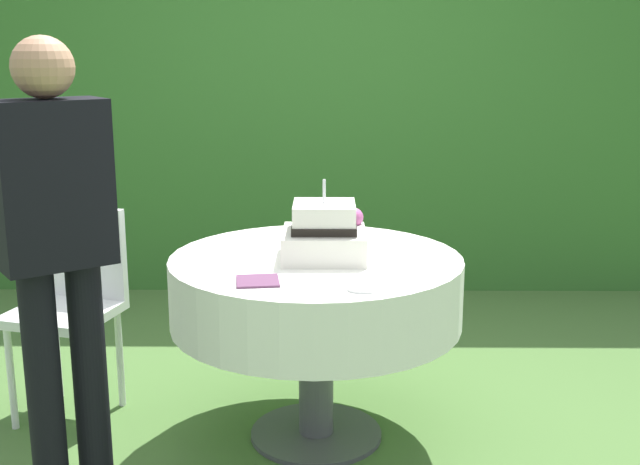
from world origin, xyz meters
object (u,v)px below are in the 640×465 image
(standing_person, at_px, (57,242))
(serving_plate_far, at_px, (363,287))
(serving_plate_near, at_px, (400,246))
(cake_table, at_px, (316,291))
(napkin_stack, at_px, (258,281))
(garden_chair, at_px, (73,292))
(wedding_cake, at_px, (325,234))

(standing_person, bearing_deg, serving_plate_far, 1.24)
(serving_plate_near, bearing_deg, cake_table, -156.09)
(napkin_stack, distance_m, garden_chair, 1.05)
(serving_plate_far, relative_size, garden_chair, 0.14)
(wedding_cake, relative_size, serving_plate_near, 2.57)
(wedding_cake, height_order, standing_person, standing_person)
(wedding_cake, bearing_deg, serving_plate_near, 28.19)
(serving_plate_near, xyz_separation_m, serving_plate_far, (-0.18, -0.56, 0.00))
(serving_plate_near, relative_size, serving_plate_far, 1.04)
(serving_plate_near, relative_size, napkin_stack, 0.85)
(serving_plate_far, distance_m, garden_chair, 1.39)
(serving_plate_near, height_order, serving_plate_far, same)
(napkin_stack, bearing_deg, cake_table, 59.60)
(wedding_cake, bearing_deg, garden_chair, 166.71)
(cake_table, relative_size, wedding_cake, 3.56)
(garden_chair, xyz_separation_m, standing_person, (0.19, -0.68, 0.39))
(wedding_cake, bearing_deg, cake_table, 159.58)
(cake_table, bearing_deg, napkin_stack, -120.40)
(cake_table, xyz_separation_m, wedding_cake, (0.03, -0.01, 0.24))
(cake_table, xyz_separation_m, garden_chair, (-1.04, 0.24, -0.08))
(cake_table, height_order, serving_plate_far, serving_plate_far)
(garden_chair, relative_size, standing_person, 0.56)
(wedding_cake, xyz_separation_m, standing_person, (-0.89, -0.42, 0.07))
(serving_plate_far, relative_size, napkin_stack, 0.82)
(garden_chair, bearing_deg, standing_person, -74.58)
(serving_plate_near, height_order, napkin_stack, serving_plate_near)
(napkin_stack, height_order, standing_person, standing_person)
(serving_plate_far, bearing_deg, wedding_cake, 108.04)
(wedding_cake, relative_size, standing_person, 0.20)
(cake_table, relative_size, standing_person, 0.72)
(wedding_cake, relative_size, garden_chair, 0.36)
(cake_table, distance_m, serving_plate_near, 0.40)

